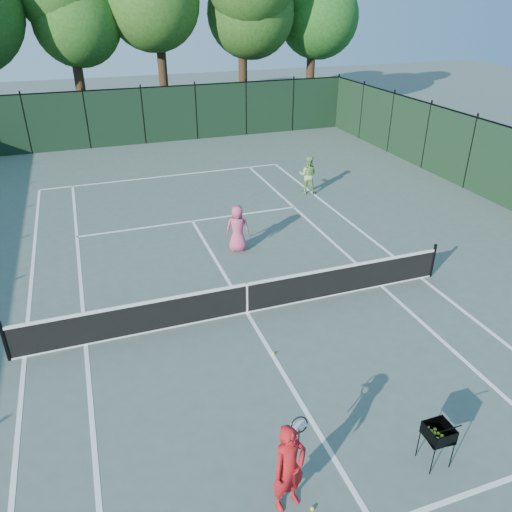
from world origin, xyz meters
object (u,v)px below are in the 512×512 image
object	(u,v)px
player_green	(308,175)
loose_ball_midcourt	(273,354)
ball_hopper	(439,433)
loose_ball_near_cart	(312,509)
player_pink	(238,228)
coach	(289,468)

from	to	relation	value
player_green	loose_ball_midcourt	distance (m)	10.97
ball_hopper	loose_ball_near_cart	size ratio (longest dim) A/B	12.71
player_green	loose_ball_midcourt	bearing A→B (deg)	93.06
player_pink	loose_ball_near_cart	world-z (taller)	player_pink
coach	ball_hopper	xyz separation A→B (m)	(2.79, -0.11, -0.11)
loose_ball_midcourt	player_green	bearing A→B (deg)	61.17
coach	player_green	bearing A→B (deg)	50.80
loose_ball_near_cart	loose_ball_midcourt	size ratio (longest dim) A/B	1.00
coach	player_pink	distance (m)	9.34
coach	player_green	world-z (taller)	coach
ball_hopper	loose_ball_near_cart	distance (m)	2.56
coach	ball_hopper	size ratio (longest dim) A/B	1.93
ball_hopper	loose_ball_near_cart	xyz separation A→B (m)	(-2.46, -0.15, -0.69)
player_green	loose_ball_near_cart	xyz separation A→B (m)	(-6.12, -13.52, -0.76)
player_pink	loose_ball_near_cart	distance (m)	9.56
loose_ball_near_cart	loose_ball_midcourt	world-z (taller)	same
player_pink	player_green	world-z (taller)	player_green
player_green	ball_hopper	distance (m)	13.85
loose_ball_near_cart	loose_ball_midcourt	bearing A→B (deg)	77.93
loose_ball_near_cart	player_pink	bearing A→B (deg)	79.69
coach	ball_hopper	bearing A→B (deg)	-15.53
coach	loose_ball_near_cart	bearing A→B (deg)	-52.24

